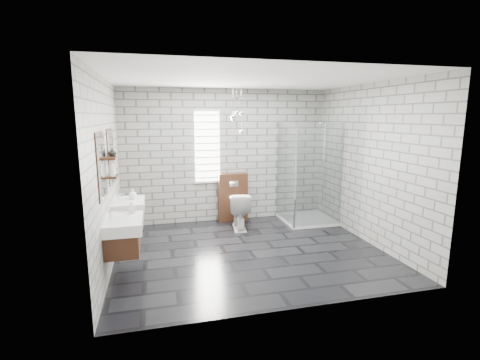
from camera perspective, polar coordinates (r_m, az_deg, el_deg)
name	(u,v)px	position (r m, az deg, el deg)	size (l,w,h in m)	color
floor	(250,251)	(5.78, 1.60, -11.58)	(4.20, 3.60, 0.02)	black
ceiling	(251,78)	(5.38, 1.75, 16.34)	(4.20, 3.60, 0.02)	white
wall_back	(227,156)	(7.16, -2.23, 3.97)	(4.20, 0.02, 2.70)	#989893
wall_front	(296,193)	(3.73, 9.15, -2.17)	(4.20, 0.02, 2.70)	#989893
wall_left	(107,174)	(5.26, -21.05, 0.93)	(0.02, 3.60, 2.70)	#989893
wall_right	(369,164)	(6.31, 20.46, 2.45)	(0.02, 3.60, 2.70)	#989893
vanity_left	(121,226)	(4.79, -19.01, -7.12)	(0.47, 0.70, 1.57)	#402213
vanity_right	(126,206)	(5.78, -18.16, -4.11)	(0.47, 0.70, 1.57)	#402213
shelf_lower	(112,176)	(5.21, -20.22, 0.56)	(0.14, 0.30, 0.03)	#402213
shelf_upper	(111,158)	(5.17, -20.40, 3.39)	(0.14, 0.30, 0.03)	#402213
window	(207,147)	(7.04, -5.40, 5.46)	(0.56, 0.05, 1.48)	white
cistern_panel	(233,197)	(7.22, -1.21, -2.81)	(0.60, 0.20, 1.00)	#402213
flush_plate	(234,184)	(7.06, -1.03, -0.63)	(0.18, 0.01, 0.12)	silver
shower_enclosure	(305,199)	(7.18, 10.68, -3.04)	(1.00, 1.00, 2.03)	white
pendant_cluster	(237,118)	(6.72, -0.48, 10.14)	(0.28, 0.23, 0.88)	silver
toilet	(239,210)	(6.74, -0.17, -5.01)	(0.40, 0.70, 0.72)	white
soap_bottle_a	(132,207)	(4.97, -17.35, -4.28)	(0.08, 0.08, 0.17)	#B2B2B2
soap_bottle_b	(133,194)	(5.81, -17.20, -2.19)	(0.13, 0.13, 0.16)	#B2B2B2
soap_bottle_c	(112,168)	(5.09, -20.32, 1.87)	(0.09, 0.09, 0.24)	#B2B2B2
vase	(112,152)	(5.27, -20.22, 4.32)	(0.11, 0.11, 0.11)	#B2B2B2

